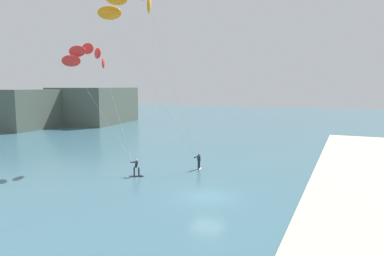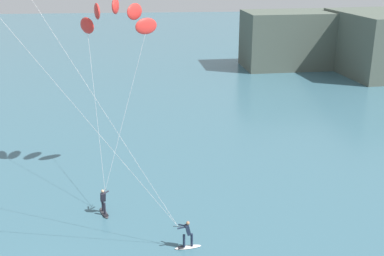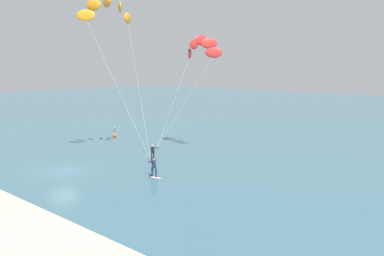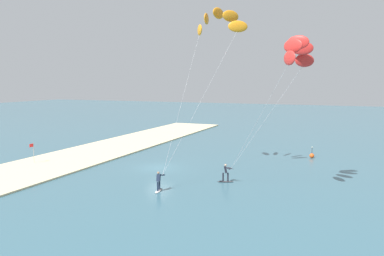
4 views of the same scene
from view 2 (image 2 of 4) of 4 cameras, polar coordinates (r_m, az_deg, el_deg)
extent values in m
ellipsoid|color=#333338|center=(31.88, -10.21, -9.72)|extent=(0.87, 1.53, 0.08)
cube|color=black|center=(31.51, -10.00, -9.98)|extent=(0.37, 0.36, 0.02)
cylinder|color=black|center=(31.86, -10.37, -8.87)|extent=(0.14, 0.14, 0.78)
cylinder|color=black|center=(31.49, -10.14, -9.22)|extent=(0.14, 0.14, 0.78)
cube|color=black|center=(31.35, -10.33, -7.94)|extent=(0.39, 0.41, 0.63)
sphere|color=tan|center=(31.16, -10.38, -7.25)|extent=(0.20, 0.20, 0.20)
cylinder|color=black|center=(31.76, -10.11, -7.24)|extent=(0.12, 0.55, 0.03)
cylinder|color=black|center=(31.53, -10.43, -7.41)|extent=(0.22, 0.61, 0.15)
cylinder|color=black|center=(31.48, -10.04, -7.43)|extent=(0.39, 0.56, 0.15)
ellipsoid|color=red|center=(33.88, -5.37, 11.74)|extent=(1.62, 1.29, 1.10)
ellipsoid|color=red|center=(33.89, -6.71, 13.33)|extent=(1.20, 1.67, 1.10)
ellipsoid|color=red|center=(34.11, -8.91, 13.90)|extent=(0.60, 1.80, 1.10)
ellipsoid|color=red|center=(34.45, -11.01, 13.21)|extent=(0.72, 1.79, 1.10)
ellipsoid|color=red|center=(34.76, -12.13, 11.60)|extent=(1.29, 1.62, 1.10)
cylinder|color=#B2B2B7|center=(32.38, -7.67, 2.31)|extent=(2.94, 5.34, 9.29)
cylinder|color=#B2B2B7|center=(32.85, -11.15, 2.36)|extent=(1.11, 5.99, 9.29)
ellipsoid|color=white|center=(28.14, -0.48, -13.71)|extent=(1.53, 0.56, 0.08)
cube|color=black|center=(28.04, -1.33, -13.73)|extent=(0.32, 0.32, 0.02)
cylinder|color=#192338|center=(27.94, -0.03, -12.92)|extent=(0.14, 0.14, 0.78)
cylinder|color=#192338|center=(27.86, -0.94, -13.03)|extent=(0.14, 0.14, 0.78)
cube|color=#192338|center=(27.54, -0.49, -11.77)|extent=(0.36, 0.34, 0.63)
sphere|color=#9E7051|center=(27.32, -0.49, -11.02)|extent=(0.20, 0.20, 0.20)
cylinder|color=black|center=(27.53, -1.64, -11.42)|extent=(0.54, 0.15, 0.03)
cylinder|color=#192338|center=(27.39, -1.10, -11.52)|extent=(0.61, 0.18, 0.15)
cylinder|color=#192338|center=(27.57, -1.03, -11.29)|extent=(0.54, 0.42, 0.15)
cylinder|color=#B2B2B7|center=(26.91, -10.55, 2.39)|extent=(7.98, 4.15, 12.75)
cylinder|color=#B2B2B7|center=(24.93, -12.12, 0.88)|extent=(8.98, 0.19, 12.75)
cube|color=#4C564C|center=(74.67, 16.33, 9.99)|extent=(27.02, 8.95, 7.87)
cube|color=#4C564C|center=(76.60, 19.18, 9.62)|extent=(15.73, 10.41, 7.07)
cube|color=slate|center=(76.82, 20.81, 8.14)|extent=(24.52, 8.28, 3.62)
camera|label=1|loc=(32.88, -74.40, -7.69)|focal=33.02mm
camera|label=3|loc=(29.55, 82.57, -9.71)|focal=40.34mm
camera|label=4|loc=(48.71, 33.12, 9.03)|focal=36.06mm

